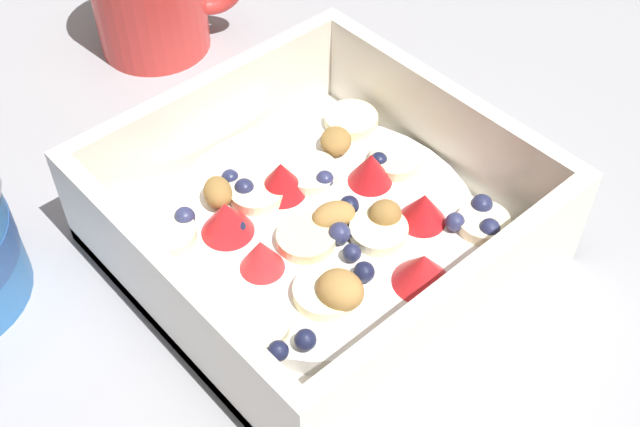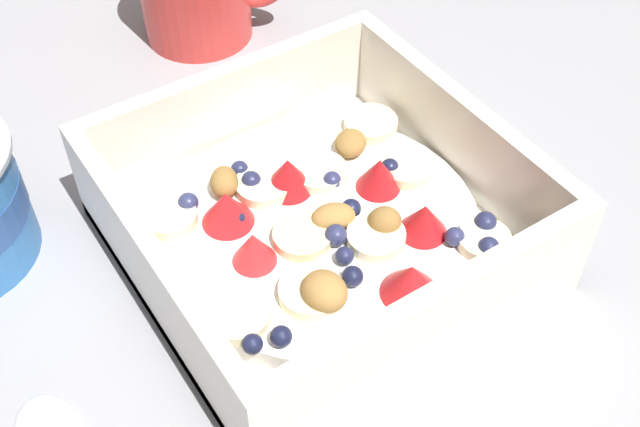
{
  "view_description": "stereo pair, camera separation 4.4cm",
  "coord_description": "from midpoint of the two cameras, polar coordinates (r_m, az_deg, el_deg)",
  "views": [
    {
      "loc": [
        -0.21,
        -0.23,
        0.35
      ],
      "look_at": [
        -0.01,
        -0.01,
        0.03
      ],
      "focal_mm": 45.09,
      "sensor_mm": 36.0,
      "label": 1
    },
    {
      "loc": [
        -0.17,
        -0.26,
        0.35
      ],
      "look_at": [
        -0.01,
        -0.01,
        0.03
      ],
      "focal_mm": 45.09,
      "sensor_mm": 36.0,
      "label": 2
    }
  ],
  "objects": [
    {
      "name": "ground_plane",
      "position": [
        0.47,
        -2.65,
        -1.99
      ],
      "size": [
        2.4,
        2.4,
        0.0
      ],
      "primitive_type": "plane",
      "color": "#9E9EA3"
    },
    {
      "name": "fruit_bowl",
      "position": [
        0.45,
        -2.74,
        -0.95
      ],
      "size": [
        0.2,
        0.2,
        0.07
      ],
      "color": "white",
      "rests_on": "ground"
    }
  ]
}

